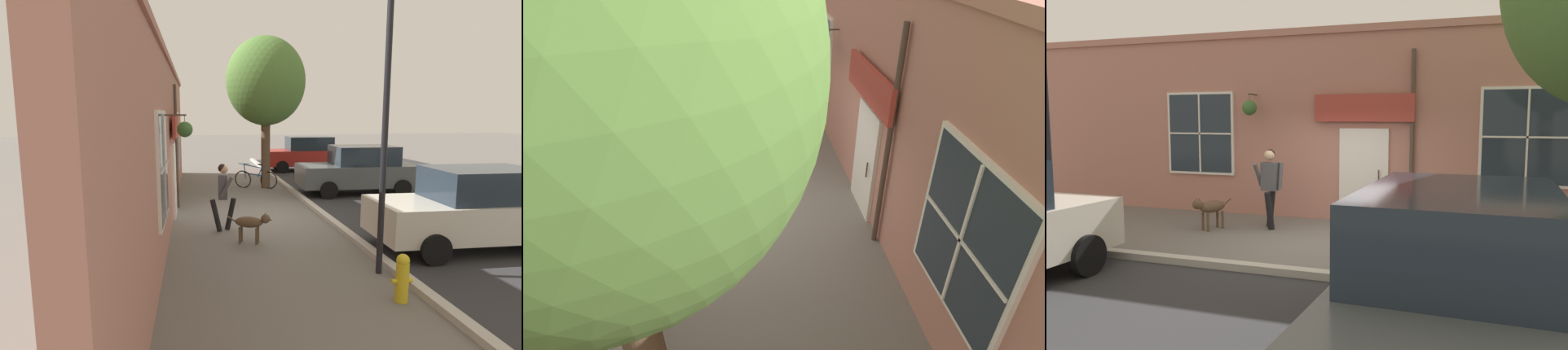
% 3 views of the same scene
% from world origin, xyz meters
% --- Properties ---
extents(ground_plane, '(90.00, 90.00, 0.00)m').
position_xyz_m(ground_plane, '(0.00, 0.00, 0.00)').
color(ground_plane, '#66605B').
extents(storefront_facade, '(0.95, 18.00, 4.35)m').
position_xyz_m(storefront_facade, '(-2.34, -0.00, 2.19)').
color(storefront_facade, '#B27566').
rests_on(storefront_facade, ground_plane).
extents(pedestrian_walking, '(0.68, 0.58, 1.69)m').
position_xyz_m(pedestrian_walking, '(-0.91, -1.40, 1.01)').
color(pedestrian_walking, black).
rests_on(pedestrian_walking, ground_plane).
extents(dog_on_leash, '(1.00, 0.49, 0.72)m').
position_xyz_m(dog_on_leash, '(-0.36, -2.53, 0.48)').
color(dog_on_leash, brown).
rests_on(dog_on_leash, ground_plane).
extents(parked_car_mid_block, '(4.35, 2.03, 1.75)m').
position_xyz_m(parked_car_mid_block, '(4.34, 2.63, 0.88)').
color(parked_car_mid_block, '#474C4C').
rests_on(parked_car_mid_block, ground_plane).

